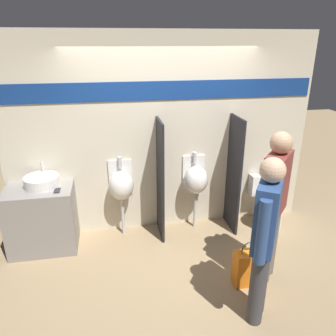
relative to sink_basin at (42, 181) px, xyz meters
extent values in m
plane|color=#997F5B|center=(1.58, -0.34, -0.92)|extent=(16.00, 16.00, 0.00)
cube|color=beige|center=(1.58, 0.26, 0.43)|extent=(4.19, 0.06, 2.70)
cube|color=navy|center=(1.58, 0.22, 1.05)|extent=(4.11, 0.01, 0.24)
cube|color=gray|center=(-0.05, -0.06, -0.49)|extent=(0.83, 0.58, 0.85)
cylinder|color=white|center=(0.00, 0.00, 0.00)|extent=(0.43, 0.43, 0.14)
cylinder|color=silver|center=(0.00, 0.15, 0.14)|extent=(0.03, 0.03, 0.14)
cube|color=#232328|center=(0.20, -0.17, -0.06)|extent=(0.07, 0.14, 0.01)
cube|color=black|center=(1.50, -0.02, -0.10)|extent=(0.03, 0.49, 1.64)
cube|color=black|center=(2.54, -0.02, -0.10)|extent=(0.03, 0.49, 1.64)
cylinder|color=silver|center=(0.98, 0.07, -0.63)|extent=(0.04, 0.04, 0.57)
ellipsoid|color=white|center=(0.98, 0.07, -0.17)|extent=(0.34, 0.30, 0.40)
cube|color=white|center=(0.98, 0.22, -0.11)|extent=(0.32, 0.02, 0.50)
cylinder|color=silver|center=(0.98, 0.18, 0.12)|extent=(0.06, 0.06, 0.16)
cylinder|color=silver|center=(2.02, 0.07, -0.63)|extent=(0.04, 0.04, 0.57)
ellipsoid|color=white|center=(2.02, 0.07, -0.17)|extent=(0.34, 0.30, 0.40)
cube|color=white|center=(2.02, 0.22, -0.11)|extent=(0.32, 0.02, 0.50)
cylinder|color=silver|center=(2.02, 0.18, 0.12)|extent=(0.06, 0.06, 0.16)
cylinder|color=white|center=(3.06, -0.15, -0.71)|extent=(0.40, 0.40, 0.41)
torus|color=white|center=(3.06, -0.15, -0.49)|extent=(0.41, 0.41, 0.04)
cube|color=white|center=(3.06, 0.14, -0.35)|extent=(0.36, 0.16, 0.31)
cylinder|color=silver|center=(3.06, 0.12, -0.11)|extent=(0.06, 0.06, 0.14)
cylinder|color=#3D3D42|center=(2.14, -1.72, -0.51)|extent=(0.15, 0.15, 0.81)
cylinder|color=#3D3D42|center=(2.23, -1.59, -0.51)|extent=(0.15, 0.15, 0.81)
cube|color=#2D4C84|center=(2.19, -1.66, 0.21)|extent=(0.39, 0.45, 0.64)
cylinder|color=#2D4C84|center=(2.06, -1.86, 0.18)|extent=(0.10, 0.10, 0.59)
cylinder|color=#2D4C84|center=(2.32, -1.46, 0.18)|extent=(0.10, 0.10, 0.59)
sphere|color=beige|center=(2.19, -1.66, 0.64)|extent=(0.22, 0.22, 0.22)
cylinder|color=#666056|center=(2.49, -1.18, -0.50)|extent=(0.16, 0.16, 0.84)
cylinder|color=#666056|center=(2.60, -1.06, -0.50)|extent=(0.16, 0.16, 0.84)
cube|color=brown|center=(2.55, -1.12, 0.25)|extent=(0.44, 0.45, 0.66)
cylinder|color=brown|center=(2.38, -1.31, 0.22)|extent=(0.10, 0.10, 0.61)
cylinder|color=brown|center=(2.72, -0.94, 0.22)|extent=(0.10, 0.10, 0.61)
sphere|color=tan|center=(2.55, -1.12, 0.70)|extent=(0.23, 0.23, 0.23)
cube|color=orange|center=(2.30, -1.21, -0.71)|extent=(0.32, 0.17, 0.40)
torus|color=#4C4742|center=(2.30, -1.21, -0.47)|extent=(0.20, 0.01, 0.20)
camera|label=1|loc=(0.87, -3.98, 1.65)|focal=35.00mm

